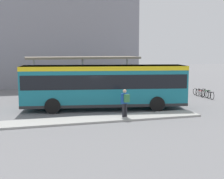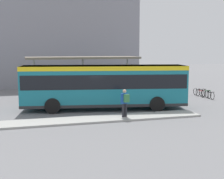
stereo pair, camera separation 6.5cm
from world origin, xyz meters
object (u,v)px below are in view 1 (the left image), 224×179
city_bus (104,84)px  bicycle_red (200,93)px  bicycle_green (206,93)px  bicycle_black (209,95)px  pedestrian_waiting (125,101)px  bicycle_white (198,92)px  potted_planter_near_shelter (135,93)px

city_bus → bicycle_red: size_ratio=7.59×
bicycle_green → bicycle_red: bearing=-158.2°
bicycle_black → city_bus: bearing=-73.6°
city_bus → bicycle_black: bearing=22.2°
pedestrian_waiting → bicycle_white: 12.28m
bicycle_red → bicycle_green: bearing=18.5°
potted_planter_near_shelter → pedestrian_waiting: bearing=-115.9°
city_bus → potted_planter_near_shelter: 4.54m
bicycle_white → potted_planter_near_shelter: potted_planter_near_shelter is taller
pedestrian_waiting → bicycle_white: bearing=-70.1°
bicycle_black → bicycle_red: bicycle_black is taller
city_bus → bicycle_green: bearing=25.6°
bicycle_black → bicycle_white: bicycle_black is taller
bicycle_red → potted_planter_near_shelter: (-6.55, -0.66, 0.36)m
potted_planter_near_shelter → bicycle_red: bearing=5.8°
pedestrian_waiting → potted_planter_near_shelter: size_ratio=1.27×
bicycle_red → pedestrian_waiting: bearing=-52.6°
bicycle_black → potted_planter_near_shelter: (-6.66, 0.65, 0.35)m
pedestrian_waiting → bicycle_green: pedestrian_waiting is taller
bicycle_black → bicycle_green: 0.67m
bicycle_green → potted_planter_near_shelter: potted_planter_near_shelter is taller
bicycle_green → bicycle_white: (-0.00, 1.32, -0.04)m
bicycle_black → potted_planter_near_shelter: bearing=-91.1°
bicycle_black → bicycle_white: size_ratio=1.03×
pedestrian_waiting → bicycle_red: bearing=-72.0°
bicycle_red → bicycle_white: (0.19, 0.66, -0.00)m
bicycle_black → bicycle_green: bearing=177.2°
bicycle_green → bicycle_white: bearing=-174.8°
bicycle_black → pedestrian_waiting: bearing=-55.9°
pedestrian_waiting → bicycle_green: 11.53m
city_bus → bicycle_black: 10.40m
city_bus → bicycle_green: (10.16, 2.77, -1.46)m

